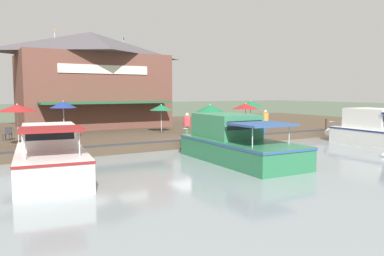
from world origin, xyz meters
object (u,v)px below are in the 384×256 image
at_px(patio_umbrella_near_quay_edge, 251,104).
at_px(patio_umbrella_mid_patio_left, 17,108).
at_px(motorboat_nearest_quay, 230,143).
at_px(motorboat_outer_channel, 377,132).
at_px(patio_umbrella_by_entrance, 63,105).
at_px(cafe_chair_under_first_umbrella, 251,123).
at_px(person_mid_patio, 265,118).
at_px(cafe_chair_back_row_seat, 8,133).
at_px(tree_upstream_bank, 111,84).
at_px(patio_umbrella_back_row, 210,108).
at_px(patio_umbrella_far_corner, 161,108).
at_px(motorboat_fourth_along, 50,156).
at_px(waterfront_restaurant, 92,79).
at_px(cafe_chair_facing_river, 203,123).
at_px(tree_downstream_bank, 80,76).
at_px(mooring_post, 326,124).
at_px(patio_umbrella_mid_patio_right, 246,106).
at_px(person_near_entrance, 187,123).

distance_m(patio_umbrella_near_quay_edge, patio_umbrella_mid_patio_left, 19.73).
bearing_deg(patio_umbrella_near_quay_edge, motorboat_nearest_quay, -43.37).
bearing_deg(motorboat_outer_channel, patio_umbrella_by_entrance, -115.82).
relative_size(cafe_chair_under_first_umbrella, person_mid_patio, 0.48).
relative_size(cafe_chair_back_row_seat, tree_upstream_bank, 0.15).
xyz_separation_m(patio_umbrella_back_row, patio_umbrella_mid_patio_left, (0.25, -13.27, 0.30)).
height_order(patio_umbrella_far_corner, motorboat_fourth_along, patio_umbrella_far_corner).
bearing_deg(patio_umbrella_mid_patio_left, waterfront_restaurant, 146.67).
bearing_deg(cafe_chair_facing_river, tree_upstream_bank, -163.42).
bearing_deg(person_mid_patio, tree_upstream_bank, -161.46).
relative_size(patio_umbrella_back_row, motorboat_nearest_quay, 0.25).
distance_m(cafe_chair_back_row_seat, tree_downstream_bank, 13.74).
bearing_deg(person_mid_patio, motorboat_nearest_quay, -53.18).
xyz_separation_m(patio_umbrella_mid_patio_left, motorboat_fourth_along, (6.34, 0.69, -1.90)).
xyz_separation_m(patio_umbrella_near_quay_edge, motorboat_outer_channel, (10.59, 2.80, -1.71)).
height_order(patio_umbrella_far_corner, motorboat_outer_channel, patio_umbrella_far_corner).
relative_size(waterfront_restaurant, motorboat_fourth_along, 1.70).
relative_size(person_mid_patio, motorboat_nearest_quay, 0.20).
relative_size(patio_umbrella_far_corner, motorboat_fourth_along, 0.29).
distance_m(patio_umbrella_back_row, tree_downstream_bank, 15.61).
distance_m(patio_umbrella_mid_patio_left, person_mid_patio, 17.21).
bearing_deg(motorboat_fourth_along, tree_downstream_bank, 162.88).
xyz_separation_m(patio_umbrella_by_entrance, patio_umbrella_back_row, (1.68, 10.34, -0.39)).
distance_m(motorboat_outer_channel, mooring_post, 5.32).
relative_size(patio_umbrella_mid_patio_right, cafe_chair_back_row_seat, 2.67).
height_order(cafe_chair_facing_river, motorboat_fourth_along, motorboat_fourth_along).
xyz_separation_m(patio_umbrella_back_row, mooring_post, (2.45, 9.95, -1.46)).
height_order(patio_umbrella_back_row, patio_umbrella_mid_patio_left, patio_umbrella_mid_patio_left).
distance_m(patio_umbrella_near_quay_edge, patio_umbrella_back_row, 6.86).
bearing_deg(motorboat_outer_channel, cafe_chair_facing_river, -146.30).
height_order(cafe_chair_under_first_umbrella, motorboat_nearest_quay, motorboat_nearest_quay).
relative_size(motorboat_nearest_quay, tree_upstream_bank, 1.55).
distance_m(cafe_chair_facing_river, tree_upstream_bank, 14.07).
xyz_separation_m(motorboat_outer_channel, mooring_post, (-5.24, 0.93, 0.08)).
bearing_deg(waterfront_restaurant, tree_downstream_bank, -176.23).
relative_size(patio_umbrella_back_row, patio_umbrella_far_corner, 1.01).
height_order(patio_umbrella_by_entrance, motorboat_outer_channel, patio_umbrella_by_entrance).
xyz_separation_m(patio_umbrella_near_quay_edge, tree_downstream_bank, (-11.14, -12.44, 2.63)).
bearing_deg(mooring_post, tree_upstream_bank, -147.11).
relative_size(waterfront_restaurant, motorboat_nearest_quay, 1.44).
height_order(person_near_entrance, tree_downstream_bank, tree_downstream_bank).
relative_size(motorboat_nearest_quay, mooring_post, 9.97).
height_order(patio_umbrella_mid_patio_right, motorboat_nearest_quay, patio_umbrella_mid_patio_right).
bearing_deg(motorboat_fourth_along, patio_umbrella_mid_patio_left, -173.83).
distance_m(patio_umbrella_mid_patio_right, mooring_post, 7.17).
bearing_deg(person_near_entrance, patio_umbrella_mid_patio_left, -99.44).
bearing_deg(tree_upstream_bank, patio_umbrella_mid_patio_left, -33.12).
distance_m(cafe_chair_under_first_umbrella, mooring_post, 6.20).
distance_m(waterfront_restaurant, motorboat_fourth_along, 19.01).
bearing_deg(cafe_chair_back_row_seat, patio_umbrella_far_corner, 87.83).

